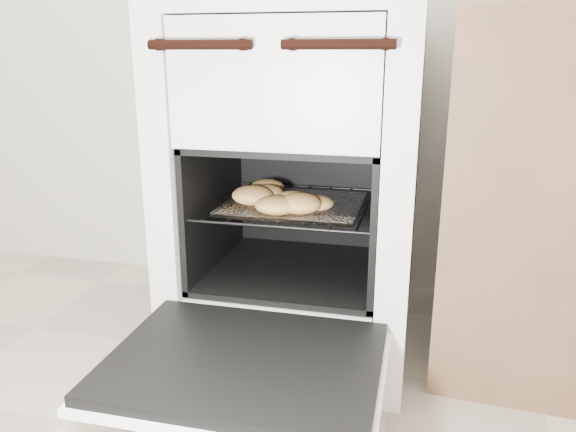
# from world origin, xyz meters

# --- Properties ---
(stove) EXTENTS (0.58, 0.64, 0.88)m
(stove) POSITION_xyz_m (0.07, 1.18, 0.43)
(stove) COLOR silver
(stove) RESTS_ON ground
(oven_door) EXTENTS (0.52, 0.40, 0.04)m
(oven_door) POSITION_xyz_m (0.07, 0.69, 0.19)
(oven_door) COLOR black
(oven_door) RESTS_ON stove
(oven_rack) EXTENTS (0.42, 0.40, 0.01)m
(oven_rack) POSITION_xyz_m (0.07, 1.12, 0.39)
(oven_rack) COLOR black
(oven_rack) RESTS_ON stove
(foil_sheet) EXTENTS (0.33, 0.29, 0.01)m
(foil_sheet) POSITION_xyz_m (0.07, 1.10, 0.40)
(foil_sheet) COLOR white
(foil_sheet) RESTS_ON oven_rack
(baked_rolls) EXTENTS (0.28, 0.30, 0.04)m
(baked_rolls) POSITION_xyz_m (0.05, 1.06, 0.42)
(baked_rolls) COLOR tan
(baked_rolls) RESTS_ON foil_sheet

